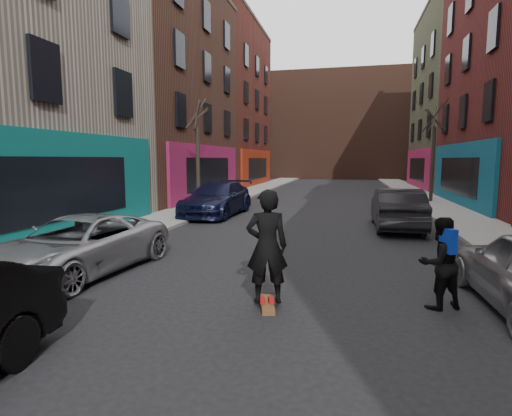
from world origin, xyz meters
The scene contains 12 objects.
sidewalk_left centered at (-6.25, 30.00, 0.07)m, with size 2.50×84.00×0.13m, color gray.
sidewalk_right centered at (6.25, 30.00, 0.07)m, with size 2.50×84.00×0.13m, color gray.
buildings_left centered at (-13.50, 16.00, 8.25)m, with size 12.00×56.00×16.50m, color maroon.
building_far centered at (0.00, 56.00, 7.00)m, with size 40.00×10.00×14.00m, color #47281E.
tree_left_far centered at (-6.20, 18.00, 3.38)m, with size 2.00×2.00×6.50m, color black, non-canonical shape.
tree_right_far centered at (6.20, 24.00, 3.53)m, with size 2.00×2.00×6.80m, color black, non-canonical shape.
parked_left_far centered at (-4.60, 6.36, 0.66)m, with size 2.20×4.78×1.33m, color #94969C.
parked_left_end centered at (-4.60, 16.27, 0.79)m, with size 2.21×5.44×1.58m, color black.
parked_right_end centered at (3.20, 14.29, 0.77)m, with size 1.62×4.66×1.54m, color black.
skateboard centered at (0.04, 5.27, 0.05)m, with size 0.22×0.80×0.10m, color brown.
skateboarder centered at (0.04, 5.27, 1.11)m, with size 0.74×0.48×2.02m, color black.
pedestrian centered at (3.00, 5.93, 0.83)m, with size 0.99×0.91×1.63m.
Camera 1 is at (1.41, -1.45, 2.63)m, focal length 28.00 mm.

